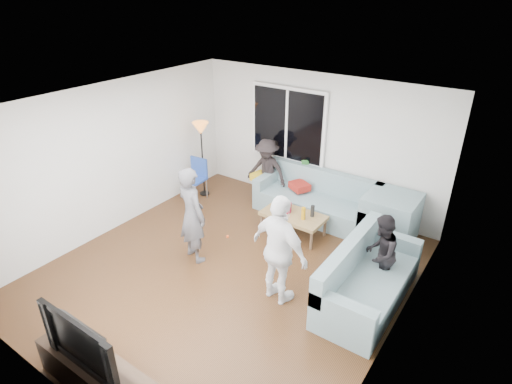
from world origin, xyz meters
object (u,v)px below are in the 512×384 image
Objects in this scene: player_left at (192,215)px; player_right at (280,251)px; floor_lamp at (203,160)px; coffee_table at (293,224)px; tv_console at (98,376)px; television at (88,339)px; sofa_back_section at (315,196)px; spectator_right at (380,254)px; side_chair at (194,180)px; spectator_back at (267,171)px; sofa_right_section at (370,275)px.

player_right is at bearing -166.39° from player_left.
floor_lamp is at bearing -36.78° from player_left.
player_left is at bearing -121.82° from coffee_table.
tv_console is 0.55m from television.
sofa_back_section is at bearing -96.74° from player_left.
player_right reaches higher than spectator_right.
floor_lamp reaches higher than spectator_right.
coffee_table is 1.28× the size of side_chair.
floor_lamp is at bearing 172.93° from coffee_table.
spectator_back is at bearing -120.26° from spectator_right.
tv_console is (0.84, -2.47, -0.57)m from player_left.
player_left is 1.21× the size of spectator_back.
spectator_right is at bearing -12.00° from floor_lamp.
player_right is 1.41× the size of television.
sofa_right_section is 2.78m from player_left.
coffee_table is at bearing -39.81° from spectator_back.
floor_lamp is 0.97× the size of tv_console.
coffee_table is 1.88m from spectator_right.
sofa_right_section is at bearing -34.54° from spectator_back.
sofa_right_section reaches higher than coffee_table.
player_left reaches higher than spectator_right.
player_left is 2.86m from spectator_right.
side_chair is at bearing -90.00° from floor_lamp.
player_left reaches higher than sofa_right_section.
floor_lamp is 0.96× the size of player_right.
floor_lamp is at bearing 86.08° from side_chair.
sofa_back_section is at bearing 88.54° from television.
coffee_table is 2.41m from floor_lamp.
tv_console reaches higher than coffee_table.
coffee_table is 0.69× the size of player_left.
coffee_table is 0.71× the size of floor_lamp.
player_left is at bearing 108.81° from television.
coffee_table is at bearing 88.48° from television.
television is at bearing -91.52° from coffee_table.
spectator_right is 1.04× the size of television.
floor_lamp is (-2.33, 0.29, 0.58)m from coffee_table.
coffee_table is 0.84× the size of spectator_back.
sofa_right_section is 3.61m from television.
side_chair is at bearing -150.31° from spectator_back.
floor_lamp is at bearing -106.27° from spectator_right.
television is at bearing 124.75° from player_left.
spectator_right is at bearing -29.43° from spectator_back.
side_chair is at bearing -161.77° from sofa_back_section.
spectator_back is (-2.84, 1.71, 0.23)m from sofa_right_section.
floor_lamp is 1.34m from spectator_back.
spectator_right is (4.07, -0.87, -0.18)m from floor_lamp.
coffee_table is at bearing -105.89° from player_left.
spectator_right reaches higher than side_chair.
player_right is at bearing 123.25° from sofa_right_section.
sofa_back_section is 1.47× the size of floor_lamp.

